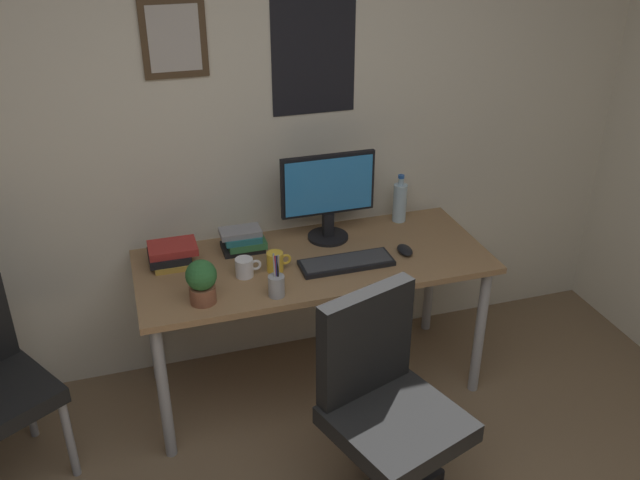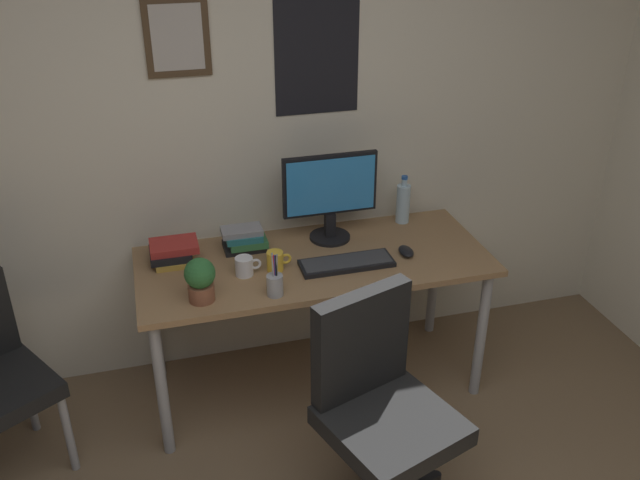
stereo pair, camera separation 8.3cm
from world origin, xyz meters
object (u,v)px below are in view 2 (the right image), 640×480
(potted_plant, at_px, (200,278))
(book_stack_left, at_px, (173,252))
(book_stack_right, at_px, (244,239))
(coffee_mug_near, at_px, (276,261))
(coffee_mug_far, at_px, (245,266))
(computer_mouse, at_px, (406,251))
(office_chair, at_px, (379,400))
(water_bottle, at_px, (403,203))
(keyboard, at_px, (347,263))
(pen_cup, at_px, (275,284))
(monitor, at_px, (330,193))

(potted_plant, height_order, book_stack_left, potted_plant)
(book_stack_right, bearing_deg, coffee_mug_near, -66.26)
(coffee_mug_far, distance_m, book_stack_right, 0.24)
(computer_mouse, bearing_deg, book_stack_right, 160.48)
(office_chair, distance_m, coffee_mug_far, 0.86)
(coffee_mug_far, xyz_separation_m, book_stack_left, (-0.30, 0.21, 0.01))
(coffee_mug_far, xyz_separation_m, potted_plant, (-0.21, -0.16, 0.06))
(water_bottle, xyz_separation_m, coffee_mug_far, (-0.87, -0.32, -0.06))
(keyboard, distance_m, pen_cup, 0.40)
(book_stack_right, bearing_deg, office_chair, -70.55)
(coffee_mug_near, bearing_deg, keyboard, -8.41)
(office_chair, xyz_separation_m, monitor, (0.08, 0.97, 0.44))
(water_bottle, xyz_separation_m, book_stack_left, (-1.17, -0.11, -0.06))
(office_chair, xyz_separation_m, computer_mouse, (0.38, 0.71, 0.22))
(potted_plant, xyz_separation_m, book_stack_left, (-0.09, 0.36, -0.06))
(office_chair, height_order, coffee_mug_near, office_chair)
(coffee_mug_near, height_order, book_stack_right, book_stack_right)
(coffee_mug_near, xyz_separation_m, coffee_mug_far, (-0.14, -0.01, -0.00))
(coffee_mug_far, bearing_deg, computer_mouse, -1.49)
(keyboard, height_order, coffee_mug_far, coffee_mug_far)
(water_bottle, bearing_deg, coffee_mug_near, -156.91)
(office_chair, relative_size, coffee_mug_near, 8.39)
(coffee_mug_near, relative_size, coffee_mug_far, 0.96)
(keyboard, relative_size, book_stack_right, 2.04)
(book_stack_left, bearing_deg, coffee_mug_near, -24.48)
(coffee_mug_near, relative_size, pen_cup, 0.57)
(computer_mouse, bearing_deg, water_bottle, 71.53)
(book_stack_right, bearing_deg, water_bottle, 5.58)
(coffee_mug_near, distance_m, coffee_mug_far, 0.14)
(water_bottle, distance_m, coffee_mug_near, 0.80)
(coffee_mug_near, distance_m, book_stack_left, 0.48)
(computer_mouse, distance_m, book_stack_right, 0.77)
(potted_plant, distance_m, pen_cup, 0.31)
(water_bottle, bearing_deg, computer_mouse, -108.47)
(keyboard, relative_size, book_stack_left, 1.94)
(monitor, relative_size, water_bottle, 1.82)
(keyboard, bearing_deg, coffee_mug_near, 171.59)
(coffee_mug_far, distance_m, pen_cup, 0.22)
(water_bottle, height_order, pen_cup, water_bottle)
(keyboard, height_order, computer_mouse, computer_mouse)
(keyboard, xyz_separation_m, coffee_mug_near, (-0.32, 0.05, 0.03))
(pen_cup, bearing_deg, water_bottle, 33.58)
(keyboard, distance_m, book_stack_right, 0.51)
(office_chair, relative_size, book_stack_right, 4.52)
(keyboard, bearing_deg, computer_mouse, 4.27)
(keyboard, height_order, book_stack_right, book_stack_right)
(monitor, xyz_separation_m, potted_plant, (-0.67, -0.40, -0.13))
(potted_plant, relative_size, book_stack_right, 0.93)
(monitor, distance_m, coffee_mug_near, 0.44)
(potted_plant, height_order, pen_cup, pen_cup)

